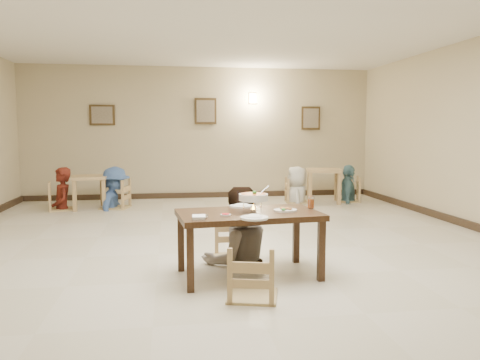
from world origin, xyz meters
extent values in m
plane|color=beige|center=(0.00, 0.00, 0.00)|extent=(10.00, 10.00, 0.00)
plane|color=silver|center=(0.00, 0.00, 3.00)|extent=(10.00, 10.00, 0.00)
plane|color=#C0B08B|center=(0.00, 5.00, 1.50)|extent=(10.00, 0.00, 10.00)
cube|color=#2F2216|center=(0.00, 4.97, 0.06)|extent=(8.00, 0.06, 0.12)
cube|color=#392915|center=(-2.20, 4.96, 1.90)|extent=(0.55, 0.03, 0.45)
cube|color=gray|center=(-2.20, 4.94, 1.90)|extent=(0.45, 0.01, 0.37)
cube|color=#392915|center=(0.10, 4.96, 2.00)|extent=(0.50, 0.03, 0.60)
cube|color=gray|center=(0.10, 4.94, 2.00)|extent=(0.41, 0.01, 0.49)
cube|color=#392915|center=(2.60, 4.96, 1.85)|extent=(0.45, 0.03, 0.55)
cube|color=gray|center=(2.60, 4.94, 1.85)|extent=(0.37, 0.01, 0.45)
cube|color=#FFD88C|center=(1.20, 4.96, 2.30)|extent=(0.16, 0.05, 0.22)
cube|color=#392314|center=(0.09, -1.03, 0.66)|extent=(1.56, 0.98, 0.06)
cube|color=#392314|center=(-0.55, -1.45, 0.32)|extent=(0.07, 0.07, 0.63)
cube|color=#392314|center=(0.80, -1.31, 0.32)|extent=(0.07, 0.07, 0.63)
cube|color=#392314|center=(-0.63, -0.74, 0.32)|extent=(0.07, 0.07, 0.63)
cube|color=#392314|center=(0.73, -0.61, 0.32)|extent=(0.07, 0.07, 0.63)
cube|color=tan|center=(0.01, -0.34, 0.44)|extent=(0.45, 0.45, 0.05)
cube|color=tan|center=(0.01, -1.68, 0.44)|extent=(0.45, 0.45, 0.05)
imported|color=gray|center=(0.05, -0.46, 0.90)|extent=(1.00, 0.86, 1.79)
torus|color=silver|center=(0.13, -1.07, 0.82)|extent=(0.24, 0.24, 0.01)
cylinder|color=silver|center=(0.13, -1.07, 0.71)|extent=(0.06, 0.06, 0.04)
cone|color=#FFA526|center=(0.13, -1.07, 0.76)|extent=(0.04, 0.04, 0.05)
cylinder|color=white|center=(0.13, -1.07, 0.86)|extent=(0.31, 0.31, 0.07)
cylinder|color=#B04B1A|center=(0.13, -1.07, 0.89)|extent=(0.27, 0.27, 0.02)
sphere|color=#2D7223|center=(0.14, -1.08, 0.91)|extent=(0.04, 0.04, 0.04)
cylinder|color=silver|center=(0.25, -1.01, 0.92)|extent=(0.14, 0.09, 0.10)
cylinder|color=silver|center=(0.22, -1.01, 0.76)|extent=(0.01, 0.01, 0.14)
cylinder|color=silver|center=(0.04, -1.01, 0.76)|extent=(0.01, 0.01, 0.14)
cylinder|color=silver|center=(0.13, -1.18, 0.76)|extent=(0.01, 0.01, 0.14)
cylinder|color=white|center=(0.06, -0.71, 0.70)|extent=(0.28, 0.28, 0.02)
ellipsoid|color=white|center=(0.06, -0.71, 0.71)|extent=(0.19, 0.16, 0.06)
cylinder|color=white|center=(0.07, -1.42, 0.70)|extent=(0.27, 0.27, 0.02)
ellipsoid|color=white|center=(0.07, -1.42, 0.71)|extent=(0.18, 0.15, 0.06)
cylinder|color=white|center=(0.48, -1.05, 0.70)|extent=(0.25, 0.25, 0.02)
sphere|color=#2D7223|center=(0.44, -1.12, 0.73)|extent=(0.04, 0.04, 0.04)
cylinder|color=white|center=(-0.18, -1.22, 0.70)|extent=(0.11, 0.11, 0.02)
cylinder|color=#B5000B|center=(-0.18, -1.22, 0.71)|extent=(0.08, 0.08, 0.01)
cube|color=white|center=(-0.46, -1.34, 0.71)|extent=(0.14, 0.18, 0.03)
cube|color=silver|center=(-0.41, -1.26, 0.70)|extent=(0.04, 0.18, 0.01)
cube|color=silver|center=(-0.38, -1.26, 0.70)|extent=(0.04, 0.18, 0.01)
cylinder|color=white|center=(0.81, -0.91, 0.76)|extent=(0.07, 0.07, 0.14)
cylinder|color=#DC5306|center=(0.81, -0.91, 0.75)|extent=(0.06, 0.06, 0.10)
cube|color=tan|center=(-2.34, 3.74, 0.63)|extent=(0.78, 0.78, 0.06)
cube|color=tan|center=(-2.55, 3.42, 0.30)|extent=(0.07, 0.07, 0.60)
cube|color=tan|center=(-2.02, 3.52, 0.30)|extent=(0.07, 0.07, 0.60)
cube|color=tan|center=(-2.66, 3.95, 0.30)|extent=(0.07, 0.07, 0.60)
cube|color=tan|center=(-2.12, 4.06, 0.30)|extent=(0.07, 0.07, 0.60)
cube|color=tan|center=(2.57, 3.85, 0.70)|extent=(0.89, 0.89, 0.06)
cube|color=tan|center=(2.20, 3.63, 0.33)|extent=(0.07, 0.07, 0.67)
cube|color=tan|center=(2.78, 3.47, 0.33)|extent=(0.07, 0.07, 0.67)
cube|color=tan|center=(2.35, 4.22, 0.33)|extent=(0.07, 0.07, 0.67)
cube|color=tan|center=(2.94, 4.06, 0.33)|extent=(0.07, 0.07, 0.67)
cube|color=tan|center=(-2.84, 3.68, 0.47)|extent=(0.48, 0.48, 0.05)
cube|color=tan|center=(-1.83, 3.73, 0.50)|extent=(0.51, 0.51, 0.06)
cube|color=tan|center=(1.99, 3.90, 0.46)|extent=(0.47, 0.47, 0.05)
cube|color=tan|center=(3.15, 3.89, 0.47)|extent=(0.48, 0.48, 0.05)
imported|color=#571A11|center=(-2.84, 3.68, 0.84)|extent=(0.58, 0.71, 1.68)
imported|color=#3C5B90|center=(-1.83, 3.73, 0.84)|extent=(0.82, 1.18, 1.67)
imported|color=silver|center=(1.99, 3.90, 0.78)|extent=(0.64, 0.85, 1.57)
imported|color=slate|center=(3.15, 3.89, 0.81)|extent=(0.71, 1.03, 1.62)
camera|label=1|loc=(-0.74, -5.85, 1.55)|focal=35.00mm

